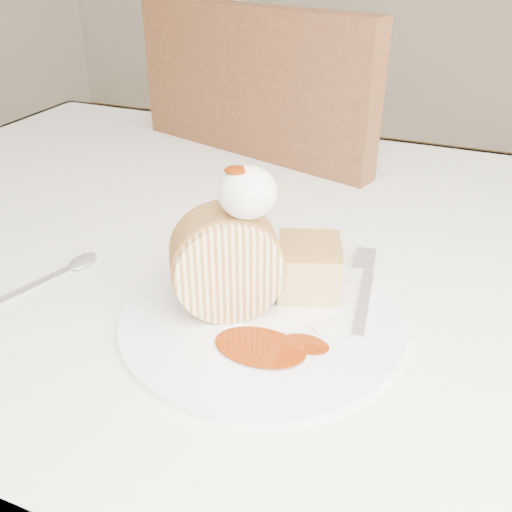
% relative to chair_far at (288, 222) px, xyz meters
% --- Properties ---
extents(table, '(1.40, 0.90, 0.75)m').
position_rel_chair_far_xyz_m(table, '(0.13, -0.39, 0.09)').
color(table, white).
rests_on(table, ground).
extents(chair_far, '(0.58, 0.58, 0.99)m').
position_rel_chair_far_xyz_m(chair_far, '(0.00, 0.00, 0.00)').
color(chair_far, brown).
rests_on(chair_far, ground).
extents(plate, '(0.36, 0.36, 0.01)m').
position_rel_chair_far_xyz_m(plate, '(0.17, -0.57, 0.19)').
color(plate, white).
rests_on(plate, table).
extents(roulade_slice, '(0.12, 0.10, 0.11)m').
position_rel_chair_far_xyz_m(roulade_slice, '(0.13, -0.57, 0.24)').
color(roulade_slice, '#FFEEB1').
rests_on(roulade_slice, plate).
extents(cake_chunk, '(0.08, 0.08, 0.05)m').
position_rel_chair_far_xyz_m(cake_chunk, '(0.20, -0.51, 0.22)').
color(cake_chunk, '#A4763E').
rests_on(cake_chunk, plate).
extents(whipped_cream, '(0.05, 0.05, 0.05)m').
position_rel_chair_far_xyz_m(whipped_cream, '(0.15, -0.57, 0.32)').
color(whipped_cream, white).
rests_on(whipped_cream, roulade_slice).
extents(caramel_drizzle, '(0.03, 0.02, 0.01)m').
position_rel_chair_far_xyz_m(caramel_drizzle, '(0.15, -0.57, 0.35)').
color(caramel_drizzle, '#722304').
rests_on(caramel_drizzle, whipped_cream).
extents(caramel_pool, '(0.10, 0.08, 0.00)m').
position_rel_chair_far_xyz_m(caramel_pool, '(0.19, -0.62, 0.19)').
color(caramel_pool, '#722304').
rests_on(caramel_pool, plate).
extents(fork, '(0.05, 0.17, 0.00)m').
position_rel_chair_far_xyz_m(fork, '(0.26, -0.51, 0.19)').
color(fork, silver).
rests_on(fork, plate).
extents(spoon, '(0.06, 0.15, 0.00)m').
position_rel_chair_far_xyz_m(spoon, '(-0.09, -0.63, 0.19)').
color(spoon, silver).
rests_on(spoon, table).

